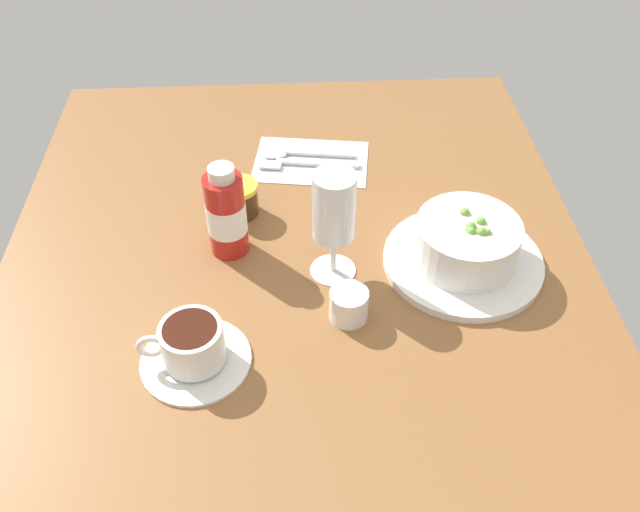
{
  "coord_description": "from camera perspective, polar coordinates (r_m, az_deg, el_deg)",
  "views": [
    {
      "loc": [
        -64.94,
        0.66,
        66.82
      ],
      "look_at": [
        -2.86,
        -2.85,
        7.89
      ],
      "focal_mm": 38.11,
      "sensor_mm": 36.0,
      "label": 1
    }
  ],
  "objects": [
    {
      "name": "jam_jar",
      "position": [
        1.04,
        -6.77,
        4.82
      ],
      "size": [
        5.78,
        5.78,
        5.27
      ],
      "color": "#462C15",
      "rests_on": "ground_plane"
    },
    {
      "name": "porridge_bowl",
      "position": [
        0.96,
        12.14,
        0.86
      ],
      "size": [
        22.38,
        22.38,
        8.18
      ],
      "color": "white",
      "rests_on": "ground_plane"
    },
    {
      "name": "wine_glass",
      "position": [
        0.88,
        1.19,
        3.76
      ],
      "size": [
        6.41,
        6.41,
        16.45
      ],
      "color": "white",
      "rests_on": "ground_plane"
    },
    {
      "name": "coffee_cup",
      "position": [
        0.84,
        -10.65,
        -7.55
      ],
      "size": [
        13.66,
        13.66,
        6.23
      ],
      "color": "white",
      "rests_on": "ground_plane"
    },
    {
      "name": "cutlery_setting",
      "position": [
        1.15,
        -0.97,
        8.02
      ],
      "size": [
        15.62,
        20.48,
        0.9
      ],
      "color": "white",
      "rests_on": "ground_plane"
    },
    {
      "name": "creamer_jug",
      "position": [
        0.88,
        2.37,
        -4.11
      ],
      "size": [
        5.09,
        5.97,
        5.06
      ],
      "color": "white",
      "rests_on": "ground_plane"
    },
    {
      "name": "sauce_bottle_red",
      "position": [
        0.95,
        -7.88,
        3.53
      ],
      "size": [
        5.6,
        5.6,
        14.33
      ],
      "color": "#B21E19",
      "rests_on": "ground_plane"
    },
    {
      "name": "ground_plane",
      "position": [
        0.94,
        -1.83,
        -3.02
      ],
      "size": [
        110.0,
        84.0,
        3.0
      ],
      "primitive_type": "cube",
      "color": "brown"
    }
  ]
}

